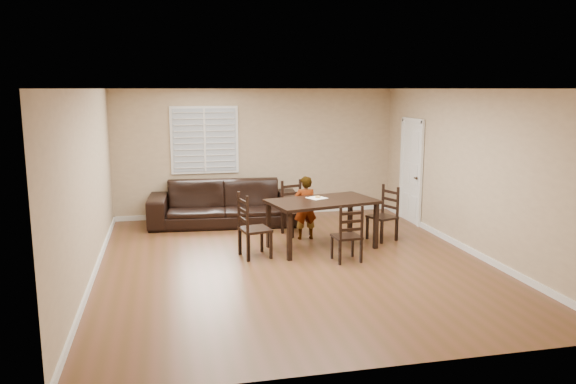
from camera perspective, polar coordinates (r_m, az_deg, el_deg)
The scene contains 11 objects.
ground at distance 8.92m, azimuth 0.53°, elevation -7.15°, with size 7.00×7.00×0.00m, color brown.
room at distance 8.73m, azimuth 0.52°, elevation 4.58°, with size 6.04×7.04×2.72m.
dining_table at distance 9.55m, azimuth 3.50°, elevation -1.33°, with size 1.96×1.37×0.84m.
chair_near at distance 10.59m, azimuth 0.52°, elevation -1.76°, with size 0.56×0.54×1.01m.
chair_far at distance 8.84m, azimuth 6.26°, elevation -4.57°, with size 0.45×0.42×0.92m.
chair_left at distance 9.06m, azimuth -4.12°, elevation -3.75°, with size 0.53×0.55×1.06m.
chair_right at distance 10.33m, azimuth 10.03°, elevation -2.32°, with size 0.54×0.56×0.98m.
child at distance 10.15m, azimuth 1.75°, elevation -1.61°, with size 0.42×0.28×1.16m, color gray.
napkin at distance 9.71m, azimuth 2.94°, elevation -0.60°, with size 0.29×0.29×0.00m, color white.
donut at distance 9.71m, azimuth 3.06°, elevation -0.47°, with size 0.10×0.10×0.04m.
sofa at distance 11.36m, azimuth -6.51°, elevation -1.13°, with size 2.96×1.16×0.87m, color black.
Camera 1 is at (-1.91, -8.29, 2.70)m, focal length 35.00 mm.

